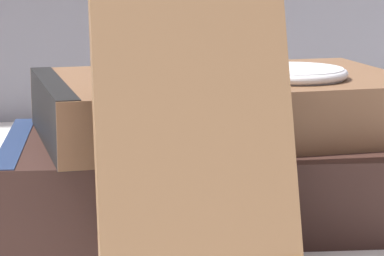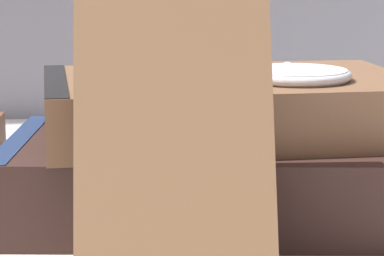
{
  "view_description": "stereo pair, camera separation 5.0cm",
  "coord_description": "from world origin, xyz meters",
  "views": [
    {
      "loc": [
        -0.07,
        -0.47,
        0.15
      ],
      "look_at": [
        0.01,
        0.0,
        0.05
      ],
      "focal_mm": 85.0,
      "sensor_mm": 36.0,
      "label": 1
    },
    {
      "loc": [
        -0.02,
        -0.47,
        0.15
      ],
      "look_at": [
        0.01,
        0.0,
        0.05
      ],
      "focal_mm": 85.0,
      "sensor_mm": 36.0,
      "label": 2
    }
  ],
  "objects": [
    {
      "name": "ground_plane",
      "position": [
        0.0,
        0.0,
        0.0
      ],
      "size": [
        3.0,
        3.0,
        0.0
      ],
      "primitive_type": "plane",
      "color": "silver"
    },
    {
      "name": "reading_glasses",
      "position": [
        -0.07,
        0.14,
        0.0
      ],
      "size": [
        0.1,
        0.07,
        0.0
      ],
      "rotation": [
        0.0,
        0.0,
        0.39
      ],
      "color": "black",
      "rests_on": "ground_plane"
    },
    {
      "name": "book_flat_top",
      "position": [
        0.03,
        0.02,
        0.06
      ],
      "size": [
        0.21,
        0.15,
        0.03
      ],
      "rotation": [
        0.0,
        0.0,
        0.1
      ],
      "color": "brown",
      "rests_on": "book_flat_bottom"
    },
    {
      "name": "pocket_watch",
      "position": [
        0.07,
        0.01,
        0.08
      ],
      "size": [
        0.06,
        0.06,
        0.01
      ],
      "color": "silver",
      "rests_on": "book_flat_top"
    },
    {
      "name": "book_leaning_front",
      "position": [
        -0.0,
        -0.08,
        0.07
      ],
      "size": [
        0.09,
        0.07,
        0.15
      ],
      "rotation": [
        -0.36,
        0.0,
        0.0
      ],
      "color": "brown",
      "rests_on": "ground_plane"
    },
    {
      "name": "book_flat_bottom",
      "position": [
        0.01,
        0.02,
        0.02
      ],
      "size": [
        0.22,
        0.15,
        0.05
      ],
      "rotation": [
        0.0,
        0.0,
        -0.07
      ],
      "color": "#331E19",
      "rests_on": "ground_plane"
    }
  ]
}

